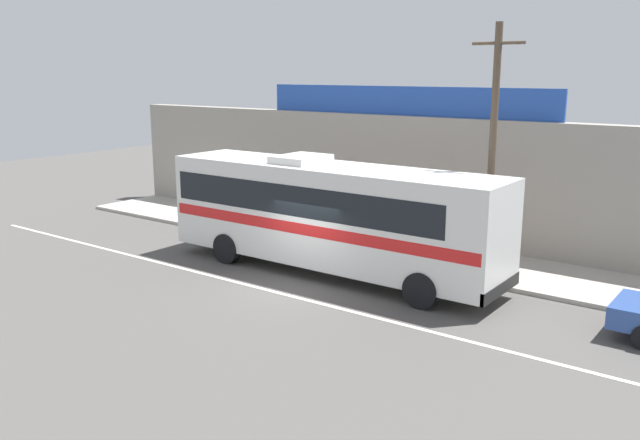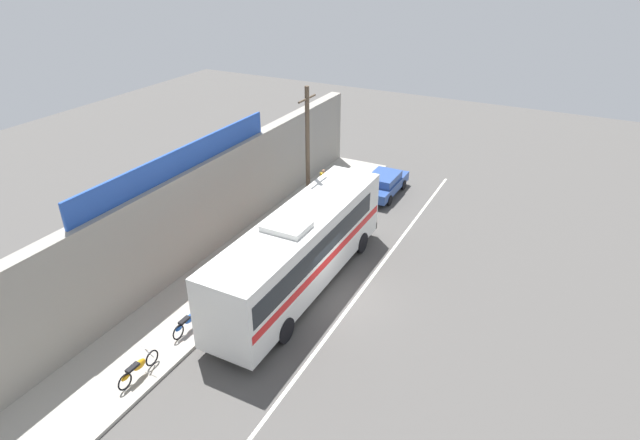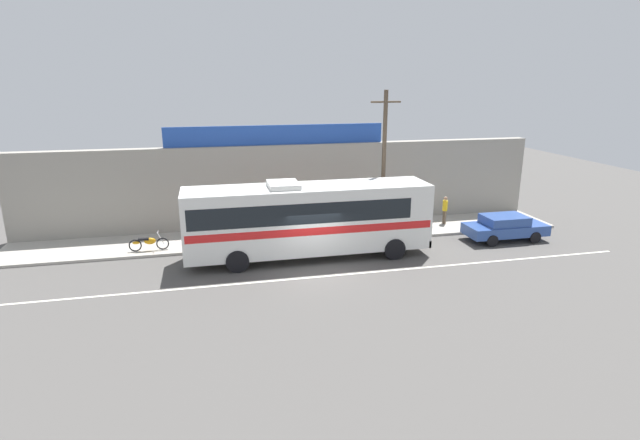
{
  "view_description": "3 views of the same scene",
  "coord_description": "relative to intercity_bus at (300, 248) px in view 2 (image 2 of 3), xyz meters",
  "views": [
    {
      "loc": [
        12.12,
        -15.17,
        6.49
      ],
      "look_at": [
        -0.69,
        2.16,
        1.61
      ],
      "focal_mm": 37.19,
      "sensor_mm": 36.0,
      "label": 1
    },
    {
      "loc": [
        -16.74,
        -7.83,
        13.7
      ],
      "look_at": [
        3.15,
        2.47,
        1.73
      ],
      "focal_mm": 28.98,
      "sensor_mm": 36.0,
      "label": 2
    },
    {
      "loc": [
        -4.54,
        -20.54,
        8.39
      ],
      "look_at": [
        0.61,
        1.92,
        1.8
      ],
      "focal_mm": 27.78,
      "sensor_mm": 36.0,
      "label": 3
    }
  ],
  "objects": [
    {
      "name": "sidewalk_slab",
      "position": [
        0.09,
        3.44,
        -2.0
      ],
      "size": [
        30.0,
        3.6,
        0.14
      ],
      "primitive_type": "cube",
      "color": "#A8A399",
      "rests_on": "ground_plane"
    },
    {
      "name": "storefront_billboard",
      "position": [
        -0.56,
        5.59,
        3.28
      ],
      "size": [
        12.36,
        0.12,
        1.1
      ],
      "primitive_type": "cube",
      "color": "#234CAD",
      "rests_on": "storefront_facade"
    },
    {
      "name": "intercity_bus",
      "position": [
        0.0,
        0.0,
        0.0
      ],
      "size": [
        11.7,
        2.68,
        3.78
      ],
      "color": "silver",
      "rests_on": "ground_plane"
    },
    {
      "name": "utility_pole",
      "position": [
        4.57,
        2.1,
        2.07
      ],
      "size": [
        1.6,
        0.22,
        7.72
      ],
      "color": "brown",
      "rests_on": "sidewalk_slab"
    },
    {
      "name": "parked_car",
      "position": [
        10.92,
        0.27,
        -1.33
      ],
      "size": [
        4.34,
        1.87,
        1.37
      ],
      "color": "#2D4C93",
      "rests_on": "ground_plane"
    },
    {
      "name": "motorcycle_green",
      "position": [
        -4.77,
        2.44,
        -1.5
      ],
      "size": [
        1.86,
        0.56,
        0.94
      ],
      "color": "black",
      "rests_on": "sidewalk_slab"
    },
    {
      "name": "ground_plane",
      "position": [
        0.09,
        -1.76,
        -2.07
      ],
      "size": [
        70.0,
        70.0,
        0.0
      ],
      "primitive_type": "plane",
      "color": "#4F4C49"
    },
    {
      "name": "pedestrian_by_curb",
      "position": [
        8.98,
        3.45,
        -0.98
      ],
      "size": [
        0.3,
        0.48,
        1.64
      ],
      "color": "brown",
      "rests_on": "sidewalk_slab"
    },
    {
      "name": "road_center_stripe",
      "position": [
        0.09,
        -2.56,
        -2.06
      ],
      "size": [
        30.0,
        0.14,
        0.01
      ],
      "primitive_type": "cube",
      "color": "silver",
      "rests_on": "ground_plane"
    },
    {
      "name": "motorcycle_purple",
      "position": [
        -7.58,
        2.33,
        -1.5
      ],
      "size": [
        1.92,
        0.56,
        0.94
      ],
      "color": "black",
      "rests_on": "sidewalk_slab"
    },
    {
      "name": "storefront_facade",
      "position": [
        0.09,
        5.59,
        0.33
      ],
      "size": [
        30.0,
        0.7,
        4.8
      ],
      "primitive_type": "cube",
      "color": "gray",
      "rests_on": "ground_plane"
    }
  ]
}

